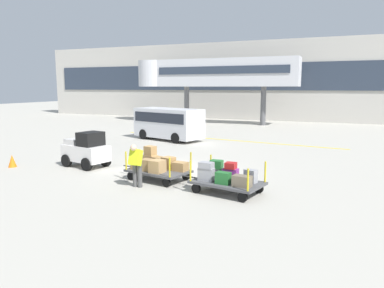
{
  "coord_description": "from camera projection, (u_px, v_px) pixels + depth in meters",
  "views": [
    {
      "loc": [
        6.38,
        -13.53,
        3.52
      ],
      "look_at": [
        0.03,
        1.78,
        0.91
      ],
      "focal_mm": 33.95,
      "sensor_mm": 36.0,
      "label": 1
    }
  ],
  "objects": [
    {
      "name": "baggage_tug",
      "position": [
        86.0,
        150.0,
        16.08
      ],
      "size": [
        2.29,
        1.61,
        1.58
      ],
      "color": "white",
      "rests_on": "ground_plane"
    },
    {
      "name": "ground_plane",
      "position": [
        175.0,
        171.0,
        15.31
      ],
      "size": [
        120.0,
        120.0,
        0.0
      ],
      "primitive_type": "plane",
      "color": "#B2ADA0"
    },
    {
      "name": "jet_bridge",
      "position": [
        207.0,
        73.0,
        35.05
      ],
      "size": [
        16.1,
        3.0,
        6.16
      ],
      "color": "silver",
      "rests_on": "ground_plane"
    },
    {
      "name": "terminal_building",
      "position": [
        279.0,
        81.0,
        38.37
      ],
      "size": [
        58.1,
        2.51,
        8.31
      ],
      "color": "#BCB7AD",
      "rests_on": "ground_plane"
    },
    {
      "name": "baggage_cart_lead",
      "position": [
        157.0,
        166.0,
        13.85
      ],
      "size": [
        3.09,
        1.86,
        1.21
      ],
      "color": "#4C4C4F",
      "rests_on": "ground_plane"
    },
    {
      "name": "safety_cone_near",
      "position": [
        12.0,
        161.0,
        16.08
      ],
      "size": [
        0.36,
        0.36,
        0.55
      ],
      "primitive_type": "cone",
      "color": "orange",
      "rests_on": "ground_plane"
    },
    {
      "name": "baggage_handler",
      "position": [
        136.0,
        163.0,
        12.71
      ],
      "size": [
        0.4,
        0.44,
        1.56
      ],
      "color": "#4C4C4C",
      "rests_on": "ground_plane"
    },
    {
      "name": "apron_lead_line",
      "position": [
        223.0,
        140.0,
        24.49
      ],
      "size": [
        15.79,
        2.23,
        0.01
      ],
      "primitive_type": "cube",
      "rotation": [
        0.0,
        0.0,
        -0.13
      ],
      "color": "yellow",
      "rests_on": "ground_plane"
    },
    {
      "name": "baggage_cart_middle",
      "position": [
        226.0,
        178.0,
        12.09
      ],
      "size": [
        3.09,
        1.86,
        1.1
      ],
      "color": "#4C4C4F",
      "rests_on": "ground_plane"
    },
    {
      "name": "shuttle_van",
      "position": [
        168.0,
        121.0,
        24.24
      ],
      "size": [
        5.15,
        3.25,
        2.1
      ],
      "color": "silver",
      "rests_on": "ground_plane"
    }
  ]
}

